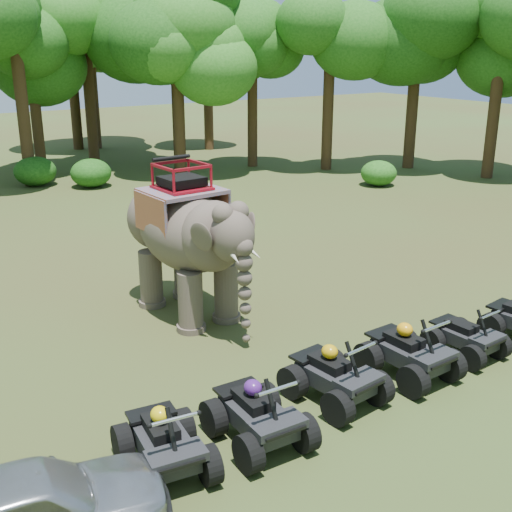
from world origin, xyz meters
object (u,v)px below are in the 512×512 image
object	(u,v)px
atv_1	(258,407)
atv_3	(410,345)
elephant	(186,239)
atv_0	(164,435)
atv_2	(335,368)
parked_car	(27,511)
atv_4	(467,330)

from	to	relation	value
atv_1	atv_3	bearing A→B (deg)	4.99
elephant	atv_3	bearing A→B (deg)	-71.18
elephant	atv_0	bearing A→B (deg)	-124.57
elephant	atv_2	distance (m)	5.35
elephant	parked_car	xyz separation A→B (m)	(-5.38, -5.93, -1.27)
atv_0	atv_4	xyz separation A→B (m)	(7.09, 0.07, -0.07)
elephant	atv_3	xyz separation A→B (m)	(2.22, -5.29, -1.22)
elephant	atv_3	world-z (taller)	elephant
parked_car	atv_1	bearing A→B (deg)	-77.13
atv_1	atv_4	size ratio (longest dim) A/B	1.16
atv_0	atv_2	bearing A→B (deg)	9.47
atv_0	parked_car	bearing A→B (deg)	-159.01
atv_3	atv_4	size ratio (longest dim) A/B	1.18
atv_2	atv_3	bearing A→B (deg)	-9.39
atv_4	atv_1	bearing A→B (deg)	178.55
parked_car	atv_3	bearing A→B (deg)	-78.43
atv_3	atv_0	bearing A→B (deg)	178.22
atv_2	atv_4	bearing A→B (deg)	-8.14
parked_car	atv_3	world-z (taller)	atv_3
atv_3	atv_4	distance (m)	1.70
atv_1	atv_3	size ratio (longest dim) A/B	0.98
atv_3	elephant	bearing A→B (deg)	110.15
atv_1	atv_2	size ratio (longest dim) A/B	1.00
elephant	atv_1	xyz separation A→B (m)	(-1.54, -5.52, -1.23)
elephant	atv_1	size ratio (longest dim) A/B	2.51
elephant	atv_3	size ratio (longest dim) A/B	2.47
atv_1	atv_4	bearing A→B (deg)	3.84
elephant	atv_2	world-z (taller)	elephant
atv_4	atv_2	bearing A→B (deg)	174.62
atv_2	atv_4	xyz separation A→B (m)	(3.53, -0.10, -0.09)
elephant	atv_4	world-z (taller)	elephant
atv_3	atv_2	bearing A→B (deg)	174.51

